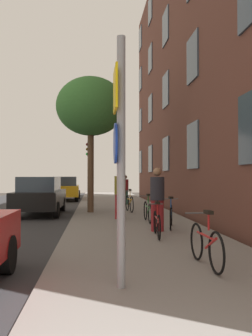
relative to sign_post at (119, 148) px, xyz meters
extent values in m
plane|color=#332D28|center=(-2.57, 10.98, -2.05)|extent=(41.80, 41.80, 0.00)
cube|color=gray|center=(0.93, 10.98, -1.99)|extent=(4.20, 38.00, 0.12)
cube|color=brown|center=(3.53, 10.48, 4.91)|extent=(0.50, 27.00, 13.92)
cube|color=#384756|center=(3.25, 2.98, 0.73)|extent=(0.06, 1.45, 1.69)
cube|color=#384756|center=(3.25, 7.98, 0.73)|extent=(0.06, 1.45, 1.69)
cube|color=#384756|center=(3.25, 12.98, 0.73)|extent=(0.06, 1.45, 1.69)
cube|color=#384756|center=(3.25, 17.98, 0.73)|extent=(0.06, 1.45, 1.69)
cube|color=#384756|center=(3.25, 22.98, 0.73)|extent=(0.06, 1.45, 1.69)
cube|color=#384756|center=(3.25, 7.98, 3.96)|extent=(0.06, 1.45, 1.69)
cube|color=#384756|center=(3.25, 12.98, 3.96)|extent=(0.06, 1.45, 1.69)
cube|color=#384756|center=(3.25, 17.98, 3.96)|extent=(0.06, 1.45, 1.69)
cube|color=#384756|center=(3.25, 22.98, 3.96)|extent=(0.06, 1.45, 1.69)
cube|color=#384756|center=(3.25, 12.98, 7.19)|extent=(0.06, 1.45, 1.69)
cube|color=#384756|center=(3.25, 17.98, 7.19)|extent=(0.06, 1.45, 1.69)
cube|color=#384756|center=(3.25, 22.98, 7.19)|extent=(0.06, 1.45, 1.69)
cube|color=#384756|center=(3.25, 17.98, 10.42)|extent=(0.06, 1.45, 1.69)
cube|color=#384756|center=(3.25, 22.98, 10.42)|extent=(0.06, 1.45, 1.69)
cylinder|color=gray|center=(0.02, 0.00, -0.18)|extent=(0.12, 0.12, 3.49)
cube|color=yellow|center=(-0.06, 0.00, 0.81)|extent=(0.03, 0.60, 0.60)
cylinder|color=#14339E|center=(-0.06, 0.00, 0.06)|extent=(0.03, 0.56, 0.56)
cylinder|color=black|center=(-0.42, 14.63, -0.20)|extent=(0.12, 0.12, 3.45)
cube|color=black|center=(-0.60, 14.63, 1.07)|extent=(0.20, 0.24, 0.80)
sphere|color=#4B0707|center=(-0.71, 14.63, 1.33)|extent=(0.16, 0.16, 0.16)
sphere|color=#523707|center=(-0.71, 14.63, 1.07)|extent=(0.16, 0.16, 0.16)
sphere|color=green|center=(-0.71, 14.63, 0.81)|extent=(0.16, 0.16, 0.16)
cylinder|color=brown|center=(-0.50, 10.61, -0.10)|extent=(0.27, 0.27, 3.66)
ellipsoid|color=#387533|center=(-0.50, 10.61, 2.62)|extent=(2.97, 2.97, 2.52)
torus|color=black|center=(1.52, 1.51, -1.59)|extent=(0.06, 0.68, 0.68)
torus|color=black|center=(1.55, 0.51, -1.59)|extent=(0.06, 0.68, 0.68)
cylinder|color=#B21E1E|center=(1.54, 1.01, -1.40)|extent=(0.07, 0.85, 0.04)
cylinder|color=#B21E1E|center=(1.54, 0.76, -1.49)|extent=(0.06, 0.52, 0.28)
cylinder|color=#B21E1E|center=(1.54, 0.86, -1.15)|extent=(0.04, 0.04, 0.28)
cube|color=black|center=(1.54, 0.86, -0.99)|extent=(0.10, 0.24, 0.06)
cylinder|color=#4C4C4C|center=(1.52, 1.51, -1.07)|extent=(0.42, 0.04, 0.03)
torus|color=black|center=(1.28, 4.63, -1.62)|extent=(0.09, 0.61, 0.61)
torus|color=black|center=(1.20, 3.61, -1.62)|extent=(0.09, 0.61, 0.61)
cylinder|color=#B21E1E|center=(1.24, 4.12, -1.46)|extent=(0.11, 0.88, 0.04)
cylinder|color=#B21E1E|center=(1.22, 3.86, -1.53)|extent=(0.09, 0.53, 0.29)
cylinder|color=#B21E1E|center=(1.23, 3.96, -1.22)|extent=(0.04, 0.04, 0.28)
cube|color=black|center=(1.23, 3.96, -1.06)|extent=(0.10, 0.24, 0.06)
cylinder|color=#4C4C4C|center=(1.28, 4.63, -1.14)|extent=(0.42, 0.06, 0.03)
torus|color=black|center=(2.06, 6.18, -1.60)|extent=(0.19, 0.64, 0.65)
torus|color=black|center=(1.82, 5.15, -1.60)|extent=(0.19, 0.64, 0.65)
cylinder|color=#194C99|center=(1.94, 5.66, -1.43)|extent=(0.25, 0.89, 0.04)
cylinder|color=#194C99|center=(1.88, 5.40, -1.51)|extent=(0.17, 0.54, 0.29)
cylinder|color=#194C99|center=(1.90, 5.51, -1.18)|extent=(0.04, 0.04, 0.28)
cube|color=black|center=(1.90, 5.51, -1.02)|extent=(0.10, 0.24, 0.06)
cylinder|color=#4C4C4C|center=(2.06, 6.18, -1.10)|extent=(0.42, 0.13, 0.03)
torus|color=black|center=(1.45, 7.59, -1.60)|extent=(0.04, 0.66, 0.66)
torus|color=black|center=(1.44, 6.57, -1.60)|extent=(0.04, 0.66, 0.66)
cylinder|color=#267233|center=(1.44, 7.08, -1.41)|extent=(0.05, 0.87, 0.04)
cylinder|color=#267233|center=(1.44, 6.82, -1.50)|extent=(0.05, 0.52, 0.28)
cylinder|color=#267233|center=(1.44, 6.93, -1.16)|extent=(0.04, 0.04, 0.28)
cube|color=black|center=(1.44, 6.93, -1.00)|extent=(0.10, 0.24, 0.06)
cylinder|color=#4C4C4C|center=(1.45, 7.59, -1.08)|extent=(0.42, 0.03, 0.03)
torus|color=black|center=(2.19, 9.38, -1.60)|extent=(0.17, 0.66, 0.66)
torus|color=black|center=(1.97, 8.32, -1.60)|extent=(0.17, 0.66, 0.66)
cylinder|color=#99999E|center=(2.08, 8.85, -1.41)|extent=(0.23, 0.91, 0.04)
cylinder|color=#99999E|center=(2.02, 8.58, -1.50)|extent=(0.15, 0.55, 0.30)
cylinder|color=#99999E|center=(2.05, 8.69, -1.17)|extent=(0.04, 0.04, 0.28)
cube|color=black|center=(2.05, 8.69, -1.01)|extent=(0.10, 0.24, 0.06)
cylinder|color=#4C4C4C|center=(2.19, 9.38, -1.09)|extent=(0.42, 0.11, 0.03)
torus|color=black|center=(1.13, 11.13, -1.58)|extent=(0.11, 0.70, 0.70)
torus|color=black|center=(1.23, 10.16, -1.58)|extent=(0.11, 0.70, 0.70)
cylinder|color=#C68C19|center=(1.18, 10.65, -1.39)|extent=(0.13, 0.83, 0.04)
cylinder|color=#C68C19|center=(1.20, 10.40, -1.48)|extent=(0.09, 0.50, 0.27)
cylinder|color=#C68C19|center=(1.19, 10.50, -1.13)|extent=(0.04, 0.04, 0.28)
cube|color=black|center=(1.19, 10.50, -0.97)|extent=(0.10, 0.24, 0.06)
cylinder|color=#4C4C4C|center=(1.13, 11.13, -1.05)|extent=(0.42, 0.07, 0.03)
cylinder|color=maroon|center=(1.31, 4.99, -1.50)|extent=(0.16, 0.16, 0.86)
cylinder|color=maroon|center=(1.51, 4.99, -1.50)|extent=(0.16, 0.16, 0.86)
cylinder|color=#26262D|center=(1.41, 4.99, -0.74)|extent=(0.43, 0.43, 0.65)
sphere|color=#936B4C|center=(1.41, 4.99, -0.27)|extent=(0.23, 0.23, 0.23)
cylinder|color=maroon|center=(0.49, 8.02, -1.49)|extent=(0.16, 0.16, 0.88)
cylinder|color=maroon|center=(0.68, 8.02, -1.49)|extent=(0.16, 0.16, 0.88)
cylinder|color=olive|center=(0.59, 8.02, -0.72)|extent=(0.49, 0.49, 0.66)
sphere|color=#936B4C|center=(0.59, 8.02, -0.25)|extent=(0.24, 0.24, 0.24)
cylinder|color=#33594C|center=(1.26, 14.73, -1.54)|extent=(0.15, 0.15, 0.78)
cylinder|color=#33594C|center=(1.44, 14.73, -1.54)|extent=(0.15, 0.15, 0.78)
cylinder|color=maroon|center=(1.35, 14.73, -0.85)|extent=(0.39, 0.39, 0.59)
sphere|color=brown|center=(1.35, 14.73, -0.43)|extent=(0.21, 0.21, 0.21)
cylinder|color=black|center=(-1.81, 1.28, -1.72)|extent=(0.22, 0.64, 0.64)
cube|color=black|center=(-2.65, 10.91, -1.37)|extent=(1.84, 4.43, 0.70)
cube|color=#384756|center=(-2.65, 10.69, -0.72)|extent=(1.54, 2.48, 0.60)
cylinder|color=black|center=(-3.47, 12.32, -1.72)|extent=(0.22, 0.64, 0.64)
cylinder|color=black|center=(-1.83, 12.32, -1.72)|extent=(0.22, 0.64, 0.64)
cylinder|color=black|center=(-3.47, 9.50, -1.72)|extent=(0.22, 0.64, 0.64)
cylinder|color=black|center=(-1.83, 9.50, -1.72)|extent=(0.22, 0.64, 0.64)
cube|color=orange|center=(-2.28, 20.17, -1.37)|extent=(1.92, 4.42, 0.70)
cube|color=#2D3847|center=(-2.28, 19.96, -0.72)|extent=(1.57, 2.49, 0.60)
cylinder|color=black|center=(-3.09, 21.57, -1.72)|extent=(0.22, 0.64, 0.64)
cylinder|color=black|center=(-1.48, 21.57, -1.72)|extent=(0.22, 0.64, 0.64)
cylinder|color=black|center=(-3.09, 18.78, -1.72)|extent=(0.22, 0.64, 0.64)
cylinder|color=black|center=(-1.48, 18.78, -1.72)|extent=(0.22, 0.64, 0.64)
camera|label=1|loc=(-0.35, -5.01, -0.40)|focal=38.81mm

